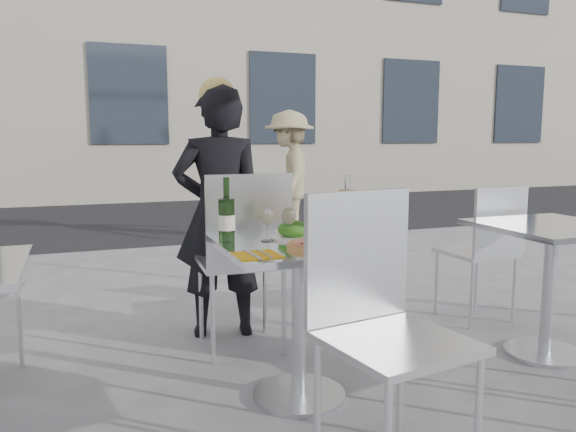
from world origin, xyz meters
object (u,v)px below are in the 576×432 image
object	(u,v)px
main_table	(299,287)
chair_near	(378,308)
pizza_near	(324,245)
woman_diner	(219,213)
side_table_right	(550,262)
pedestrian_b	(289,176)
salad_plate	(294,231)
sugar_shaker	(336,226)
pizza_far	(304,230)
wineglass_white_a	(267,218)
wineglass_white_b	(289,217)
wineglass_red_a	(312,217)
chair_far	(245,248)
napkin_left	(257,255)
carafe	(347,210)
wineglass_red_b	(328,216)
wine_bottle	(227,217)
side_chair_rfar	(487,242)
napkin_right	(372,245)

from	to	relation	value
main_table	chair_near	xyz separation A→B (m)	(0.07, -0.60, 0.07)
pizza_near	woman_diner	bearing A→B (deg)	99.46
side_table_right	pedestrian_b	distance (m)	3.83
chair_near	salad_plate	bearing A→B (deg)	85.75
main_table	sugar_shaker	world-z (taller)	sugar_shaker
pizza_far	wineglass_white_a	xyz separation A→B (m)	(-0.24, -0.14, 0.09)
wineglass_white_b	wineglass_red_a	size ratio (longest dim) A/B	1.00
side_table_right	wineglass_red_a	size ratio (longest dim) A/B	4.76
wineglass_white_a	sugar_shaker	bearing A→B (deg)	-1.63
wineglass_white_a	pedestrian_b	bearing A→B (deg)	67.97
chair_far	pizza_far	xyz separation A→B (m)	(0.20, -0.40, 0.15)
woman_diner	wineglass_red_a	size ratio (longest dim) A/B	9.72
woman_diner	pedestrian_b	distance (m)	3.22
main_table	wineglass_white_a	bearing A→B (deg)	150.72
napkin_left	wineglass_red_a	bearing A→B (deg)	32.01
carafe	wineglass_red_b	xyz separation A→B (m)	(-0.15, -0.11, -0.01)
chair_near	wineglass_white_b	bearing A→B (deg)	89.71
salad_plate	wineglass_white_b	xyz separation A→B (m)	(-0.04, -0.04, 0.07)
chair_near	napkin_left	bearing A→B (deg)	121.58
wineglass_white_a	wineglass_red_b	xyz separation A→B (m)	(0.28, -0.06, 0.00)
main_table	pizza_near	world-z (taller)	pizza_near
pizza_far	chair_near	bearing A→B (deg)	-93.01
main_table	wineglass_white_a	world-z (taller)	wineglass_white_a
carafe	wineglass_white_a	xyz separation A→B (m)	(-0.43, -0.06, -0.01)
woman_diner	pizza_far	world-z (taller)	woman_diner
pedestrian_b	wine_bottle	xyz separation A→B (m)	(-1.70, -3.71, 0.10)
salad_plate	woman_diner	bearing A→B (deg)	99.11
chair_near	salad_plate	distance (m)	0.72
woman_diner	pizza_near	world-z (taller)	woman_diner
side_chair_rfar	sugar_shaker	xyz separation A→B (m)	(-1.34, -0.53, 0.26)
side_chair_rfar	pedestrian_b	size ratio (longest dim) A/B	0.60
wineglass_red_b	wine_bottle	bearing A→B (deg)	167.49
wineglass_white_b	chair_far	bearing A→B (deg)	95.23
pizza_far	sugar_shaker	size ratio (longest dim) A/B	2.84
side_chair_rfar	salad_plate	bearing A→B (deg)	14.99
pizza_near	salad_plate	world-z (taller)	salad_plate
side_table_right	wineglass_red_b	bearing A→B (deg)	179.37
carafe	main_table	bearing A→B (deg)	-157.03
pizza_near	wineglass_red_a	xyz separation A→B (m)	(0.01, 0.17, 0.10)
wineglass_red_a	napkin_right	world-z (taller)	wineglass_red_a
side_chair_rfar	salad_plate	xyz separation A→B (m)	(-1.55, -0.50, 0.24)
side_chair_rfar	wineglass_white_b	size ratio (longest dim) A/B	5.81
pizza_near	wineglass_red_a	size ratio (longest dim) A/B	2.07
side_table_right	pizza_near	world-z (taller)	pizza_near
main_table	wineglass_red_a	size ratio (longest dim) A/B	4.76
main_table	side_chair_rfar	bearing A→B (deg)	20.72
napkin_right	pizza_near	bearing A→B (deg)	-173.42
chair_far	pizza_far	world-z (taller)	chair_far
pizza_near	wineglass_white_b	distance (m)	0.24
chair_near	side_chair_rfar	world-z (taller)	chair_near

